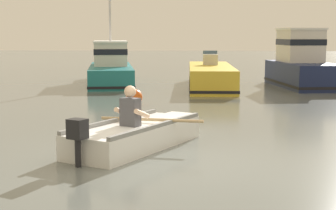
{
  "coord_description": "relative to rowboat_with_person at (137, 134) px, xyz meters",
  "views": [
    {
      "loc": [
        0.39,
        -8.6,
        2.11
      ],
      "look_at": [
        -0.47,
        3.02,
        0.55
      ],
      "focal_mm": 56.35,
      "sensor_mm": 36.0,
      "label": 1
    }
  ],
  "objects": [
    {
      "name": "ground_plane",
      "position": [
        0.91,
        -1.09,
        -0.25
      ],
      "size": [
        120.0,
        120.0,
        0.0
      ],
      "primitive_type": "plane",
      "color": "slate"
    },
    {
      "name": "rowboat_with_person",
      "position": [
        0.0,
        0.0,
        0.0
      ],
      "size": [
        2.45,
        3.52,
        1.19
      ],
      "color": "white",
      "rests_on": "ground"
    },
    {
      "name": "moored_boat_teal",
      "position": [
        -2.87,
        12.98,
        0.43
      ],
      "size": [
        2.95,
        6.6,
        3.76
      ],
      "color": "#1E727A",
      "rests_on": "ground"
    },
    {
      "name": "moored_boat_yellow",
      "position": [
        1.46,
        11.54,
        0.16
      ],
      "size": [
        1.97,
        6.7,
        1.45
      ],
      "color": "gold",
      "rests_on": "ground"
    },
    {
      "name": "moored_boat_navy",
      "position": [
        5.15,
        12.08,
        0.62
      ],
      "size": [
        2.61,
        4.92,
        2.37
      ],
      "color": "#19234C",
      "rests_on": "ground"
    },
    {
      "name": "mooring_buoy",
      "position": [
        -0.87,
        5.84,
        -0.0
      ],
      "size": [
        0.5,
        0.5,
        0.5
      ],
      "primitive_type": "sphere",
      "color": "#E55919",
      "rests_on": "ground"
    }
  ]
}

